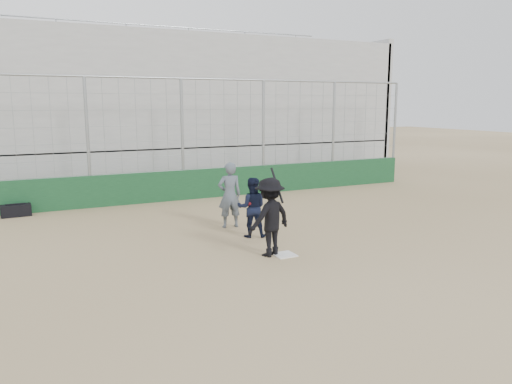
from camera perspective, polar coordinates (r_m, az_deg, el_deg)
name	(u,v)px	position (r m, az deg, el deg)	size (l,w,h in m)	color
ground	(284,255)	(10.76, 3.28, -7.23)	(90.00, 90.00, 0.00)	olive
home_plate	(284,255)	(10.75, 3.28, -7.17)	(0.44, 0.44, 0.02)	white
backstop	(183,171)	(16.88, -8.31, 2.36)	(18.10, 0.25, 4.04)	#133C1F
bleachers	(146,110)	(21.51, -12.50, 9.13)	(20.25, 6.70, 6.98)	#9B9B9B
batter_at_plate	(270,217)	(10.53, 1.57, -2.88)	(1.22, 0.91, 1.84)	black
catcher_crouched	(252,217)	(12.03, -0.48, -2.87)	(0.87, 0.80, 1.01)	black
umpire	(230,198)	(12.96, -3.03, -0.73)	(0.62, 0.41, 1.54)	#4D5762
equipment_bag	(16,210)	(15.87, -25.74, -1.91)	(0.82, 0.38, 0.38)	black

